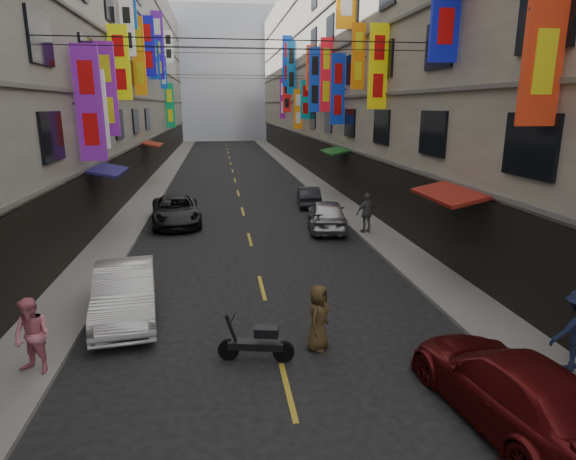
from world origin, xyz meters
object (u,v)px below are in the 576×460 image
object	(u,v)px
car_right_mid	(327,214)
pedestrian_crossing	(318,317)
scooter_crossing	(257,343)
car_left_mid	(125,292)
pedestrian_rfar	(367,213)
car_left_far	(176,211)
car_right_far	(308,196)
scooter_far_right	(314,225)
pedestrian_lfar	(32,336)
car_right_near	(511,388)

from	to	relation	value
car_right_mid	pedestrian_crossing	bearing A→B (deg)	84.96
scooter_crossing	car_left_mid	distance (m)	4.55
scooter_crossing	pedestrian_rfar	distance (m)	12.25
car_left_far	car_right_far	world-z (taller)	car_left_far
car_left_mid	car_right_mid	distance (m)	11.94
car_left_far	scooter_crossing	bearing A→B (deg)	-84.51
scooter_far_right	car_right_mid	size ratio (longest dim) A/B	0.41
car_right_far	pedestrian_crossing	distance (m)	17.62
car_left_mid	pedestrian_lfar	xyz separation A→B (m)	(-1.41, -2.95, 0.23)
car_right_far	scooter_far_right	bearing A→B (deg)	87.42
scooter_far_right	scooter_crossing	bearing A→B (deg)	67.90
scooter_far_right	pedestrian_lfar	xyz separation A→B (m)	(-8.45, -11.11, 0.54)
scooter_far_right	car_left_mid	xyz separation A→B (m)	(-7.04, -8.16, 0.31)
car_left_far	pedestrian_crossing	world-z (taller)	pedestrian_crossing
pedestrian_rfar	car_left_mid	bearing A→B (deg)	26.74
scooter_crossing	scooter_far_right	world-z (taller)	same
scooter_far_right	car_right_mid	xyz separation A→B (m)	(0.79, 0.85, 0.30)
car_right_near	pedestrian_rfar	bearing A→B (deg)	-102.71
car_right_mid	pedestrian_rfar	bearing A→B (deg)	150.48
pedestrian_crossing	pedestrian_lfar	bearing A→B (deg)	125.05
car_left_mid	car_right_far	distance (m)	16.82
car_left_far	car_right_far	bearing A→B (deg)	19.42
pedestrian_rfar	pedestrian_crossing	bearing A→B (deg)	54.07
car_right_mid	pedestrian_rfar	size ratio (longest dim) A/B	2.37
car_right_near	car_right_far	size ratio (longest dim) A/B	1.37
pedestrian_rfar	car_right_mid	bearing A→B (deg)	-50.94
car_right_far	pedestrian_crossing	xyz separation A→B (m)	(-3.01, -17.36, 0.25)
pedestrian_lfar	pedestrian_crossing	size ratio (longest dim) A/B	1.04
scooter_crossing	pedestrian_lfar	xyz separation A→B (m)	(-4.88, -0.01, 0.54)
pedestrian_lfar	pedestrian_rfar	world-z (taller)	pedestrian_rfar
car_left_mid	pedestrian_rfar	size ratio (longest dim) A/B	2.47
car_left_far	pedestrian_rfar	bearing A→B (deg)	-27.33
car_left_far	pedestrian_crossing	bearing A→B (deg)	-78.29
pedestrian_rfar	car_right_far	bearing A→B (deg)	-91.28
car_right_near	car_right_far	world-z (taller)	car_right_near
pedestrian_crossing	car_left_mid	bearing A→B (deg)	94.47
car_right_far	pedestrian_lfar	world-z (taller)	pedestrian_lfar
car_right_mid	car_right_far	distance (m)	5.79
car_right_near	pedestrian_lfar	bearing A→B (deg)	-23.98
scooter_crossing	pedestrian_rfar	world-z (taller)	pedestrian_rfar
scooter_crossing	car_right_mid	xyz separation A→B (m)	(4.36, 11.94, 0.30)
scooter_crossing	car_left_mid	world-z (taller)	car_left_mid
car_right_far	pedestrian_crossing	size ratio (longest dim) A/B	2.13
car_right_near	pedestrian_lfar	size ratio (longest dim) A/B	2.81
car_left_mid	car_left_far	world-z (taller)	car_left_mid
car_right_far	pedestrian_lfar	xyz separation A→B (m)	(-9.41, -17.74, 0.40)
scooter_far_right	car_right_near	distance (m)	14.06
car_right_near	pedestrian_crossing	world-z (taller)	pedestrian_crossing
car_left_mid	car_left_far	bearing A→B (deg)	79.73
car_right_mid	pedestrian_lfar	distance (m)	15.11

